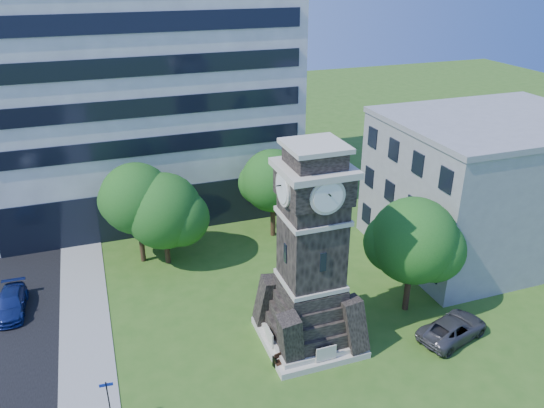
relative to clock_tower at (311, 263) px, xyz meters
name	(u,v)px	position (x,y,z in m)	size (l,w,h in m)	color
ground	(272,374)	(-3.00, -2.00, -5.28)	(160.00, 160.00, 0.00)	#335F1B
sidewalk	(87,354)	(-12.50, 3.00, -5.25)	(3.00, 70.00, 0.06)	gray
clock_tower	(311,263)	(0.00, 0.00, 0.00)	(5.40, 5.40, 12.22)	beige
office_tall	(133,43)	(-6.20, 23.84, 8.94)	(26.20, 15.11, 28.60)	white
office_low	(488,185)	(16.97, 6.00, -0.07)	(15.20, 12.20, 10.40)	#97999C
car_street_north	(11,303)	(-16.85, 8.89, -4.66)	(1.74, 4.28, 1.24)	navy
car_east_lot	(453,328)	(8.17, -2.67, -4.63)	(2.17, 4.71, 1.31)	#454449
park_bench	(288,357)	(-1.86, -1.54, -4.80)	(1.76, 0.47, 0.91)	black
street_sign	(108,398)	(-11.46, -2.68, -3.62)	(0.64, 0.06, 2.65)	black
tree_nw	(138,201)	(-8.04, 12.53, -0.36)	(5.66, 5.15, 7.70)	#332114
tree_nc	(165,213)	(-6.33, 11.66, -1.19)	(6.07, 5.52, 7.02)	#332114
tree_ne	(274,183)	(2.49, 13.15, -0.65)	(5.47, 4.98, 7.31)	#332114
tree_east	(414,243)	(7.19, 0.76, -0.46)	(5.90, 5.36, 7.71)	#332114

